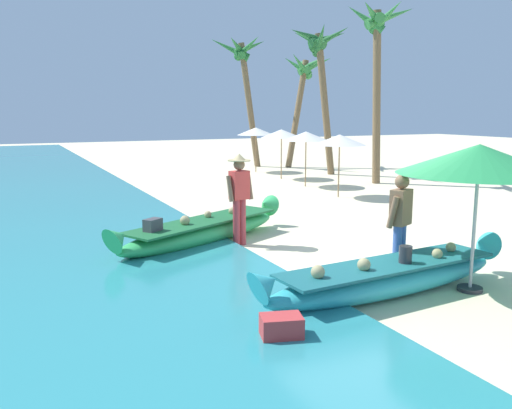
{
  "coord_description": "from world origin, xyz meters",
  "views": [
    {
      "loc": [
        -5.59,
        -7.19,
        2.61
      ],
      "look_at": [
        -1.39,
        1.66,
        0.9
      ],
      "focal_mm": 37.72,
      "sensor_mm": 36.0,
      "label": 1
    }
  ],
  "objects_px": {
    "boat_cyan_foreground": "(388,277)",
    "patio_umbrella_large": "(479,160)",
    "cooler_box": "(281,330)",
    "boat_green_midground": "(204,230)",
    "palm_tree_mid_cluster": "(243,65)",
    "palm_tree_leaning_seaward": "(378,42)",
    "person_tourist_customer": "(400,221)",
    "palm_tree_far_behind": "(321,56)",
    "palm_tree_tall_inland": "(304,78)",
    "person_vendor_hatted": "(239,193)"
  },
  "relations": [
    {
      "from": "patio_umbrella_large",
      "to": "palm_tree_mid_cluster",
      "type": "bearing_deg",
      "value": 76.56
    },
    {
      "from": "boat_green_midground",
      "to": "cooler_box",
      "type": "xyz_separation_m",
      "value": [
        -0.81,
        -4.8,
        -0.1
      ]
    },
    {
      "from": "person_vendor_hatted",
      "to": "palm_tree_tall_inland",
      "type": "bearing_deg",
      "value": 55.17
    },
    {
      "from": "boat_cyan_foreground",
      "to": "boat_green_midground",
      "type": "xyz_separation_m",
      "value": [
        -1.35,
        4.0,
        0.0
      ]
    },
    {
      "from": "person_vendor_hatted",
      "to": "palm_tree_far_behind",
      "type": "xyz_separation_m",
      "value": [
        7.64,
        9.35,
        3.72
      ]
    },
    {
      "from": "palm_tree_far_behind",
      "to": "cooler_box",
      "type": "xyz_separation_m",
      "value": [
        -9.05,
        -13.75,
        -4.6
      ]
    },
    {
      "from": "boat_cyan_foreground",
      "to": "person_vendor_hatted",
      "type": "distance_m",
      "value": 3.76
    },
    {
      "from": "palm_tree_far_behind",
      "to": "patio_umbrella_large",
      "type": "bearing_deg",
      "value": -113.1
    },
    {
      "from": "boat_green_midground",
      "to": "palm_tree_far_behind",
      "type": "distance_m",
      "value": 12.97
    },
    {
      "from": "boat_green_midground",
      "to": "palm_tree_mid_cluster",
      "type": "bearing_deg",
      "value": 62.86
    },
    {
      "from": "palm_tree_mid_cluster",
      "to": "cooler_box",
      "type": "xyz_separation_m",
      "value": [
        -7.57,
        -17.99,
        -4.51
      ]
    },
    {
      "from": "patio_umbrella_large",
      "to": "boat_green_midground",
      "type": "bearing_deg",
      "value": 120.46
    },
    {
      "from": "boat_cyan_foreground",
      "to": "palm_tree_tall_inland",
      "type": "relative_size",
      "value": 0.86
    },
    {
      "from": "patio_umbrella_large",
      "to": "person_tourist_customer",
      "type": "bearing_deg",
      "value": 121.88
    },
    {
      "from": "palm_tree_mid_cluster",
      "to": "palm_tree_far_behind",
      "type": "bearing_deg",
      "value": -70.73
    },
    {
      "from": "boat_cyan_foreground",
      "to": "boat_green_midground",
      "type": "height_order",
      "value": "boat_green_midground"
    },
    {
      "from": "boat_cyan_foreground",
      "to": "cooler_box",
      "type": "bearing_deg",
      "value": -159.66
    },
    {
      "from": "palm_tree_mid_cluster",
      "to": "person_tourist_customer",
      "type": "bearing_deg",
      "value": -105.99
    },
    {
      "from": "person_tourist_customer",
      "to": "palm_tree_mid_cluster",
      "type": "xyz_separation_m",
      "value": [
        4.77,
        16.63,
        3.74
      ]
    },
    {
      "from": "patio_umbrella_large",
      "to": "palm_tree_far_behind",
      "type": "height_order",
      "value": "palm_tree_far_behind"
    },
    {
      "from": "boat_cyan_foreground",
      "to": "palm_tree_tall_inland",
      "type": "bearing_deg",
      "value": 63.67
    },
    {
      "from": "boat_cyan_foreground",
      "to": "boat_green_midground",
      "type": "bearing_deg",
      "value": 108.63
    },
    {
      "from": "person_vendor_hatted",
      "to": "patio_umbrella_large",
      "type": "relative_size",
      "value": 0.79
    },
    {
      "from": "patio_umbrella_large",
      "to": "cooler_box",
      "type": "relative_size",
      "value": 4.92
    },
    {
      "from": "boat_cyan_foreground",
      "to": "palm_tree_mid_cluster",
      "type": "xyz_separation_m",
      "value": [
        5.41,
        17.19,
        4.41
      ]
    },
    {
      "from": "palm_tree_mid_cluster",
      "to": "palm_tree_far_behind",
      "type": "relative_size",
      "value": 1.0
    },
    {
      "from": "boat_cyan_foreground",
      "to": "palm_tree_far_behind",
      "type": "distance_m",
      "value": 15.35
    },
    {
      "from": "palm_tree_far_behind",
      "to": "cooler_box",
      "type": "distance_m",
      "value": 17.09
    },
    {
      "from": "person_tourist_customer",
      "to": "palm_tree_tall_inland",
      "type": "xyz_separation_m",
      "value": [
        7.36,
        15.61,
        3.16
      ]
    },
    {
      "from": "boat_green_midground",
      "to": "patio_umbrella_large",
      "type": "relative_size",
      "value": 1.88
    },
    {
      "from": "person_tourist_customer",
      "to": "patio_umbrella_large",
      "type": "relative_size",
      "value": 0.72
    },
    {
      "from": "palm_tree_leaning_seaward",
      "to": "palm_tree_far_behind",
      "type": "bearing_deg",
      "value": 97.5
    },
    {
      "from": "patio_umbrella_large",
      "to": "palm_tree_mid_cluster",
      "type": "height_order",
      "value": "palm_tree_mid_cluster"
    },
    {
      "from": "palm_tree_leaning_seaward",
      "to": "cooler_box",
      "type": "bearing_deg",
      "value": -131.49
    },
    {
      "from": "person_vendor_hatted",
      "to": "palm_tree_mid_cluster",
      "type": "relative_size",
      "value": 0.3
    },
    {
      "from": "palm_tree_far_behind",
      "to": "boat_green_midground",
      "type": "bearing_deg",
      "value": -132.65
    },
    {
      "from": "palm_tree_tall_inland",
      "to": "palm_tree_far_behind",
      "type": "relative_size",
      "value": 0.88
    },
    {
      "from": "person_vendor_hatted",
      "to": "palm_tree_leaning_seaward",
      "type": "xyz_separation_m",
      "value": [
        8.04,
        6.29,
        3.92
      ]
    },
    {
      "from": "palm_tree_tall_inland",
      "to": "palm_tree_leaning_seaward",
      "type": "height_order",
      "value": "palm_tree_leaning_seaward"
    },
    {
      "from": "boat_cyan_foreground",
      "to": "cooler_box",
      "type": "relative_size",
      "value": 9.66
    },
    {
      "from": "palm_tree_leaning_seaward",
      "to": "person_tourist_customer",
      "type": "bearing_deg",
      "value": -125.49
    },
    {
      "from": "cooler_box",
      "to": "palm_tree_tall_inland",
      "type": "bearing_deg",
      "value": 75.18
    },
    {
      "from": "person_vendor_hatted",
      "to": "palm_tree_leaning_seaward",
      "type": "distance_m",
      "value": 10.94
    },
    {
      "from": "boat_cyan_foreground",
      "to": "person_vendor_hatted",
      "type": "relative_size",
      "value": 2.5
    },
    {
      "from": "person_vendor_hatted",
      "to": "person_tourist_customer",
      "type": "bearing_deg",
      "value": -65.45
    },
    {
      "from": "boat_green_midground",
      "to": "palm_tree_leaning_seaward",
      "type": "distance_m",
      "value": 11.47
    },
    {
      "from": "boat_green_midground",
      "to": "cooler_box",
      "type": "distance_m",
      "value": 4.87
    },
    {
      "from": "boat_cyan_foreground",
      "to": "palm_tree_leaning_seaward",
      "type": "distance_m",
      "value": 13.16
    },
    {
      "from": "boat_cyan_foreground",
      "to": "patio_umbrella_large",
      "type": "height_order",
      "value": "patio_umbrella_large"
    },
    {
      "from": "person_tourist_customer",
      "to": "cooler_box",
      "type": "bearing_deg",
      "value": -154.15
    }
  ]
}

